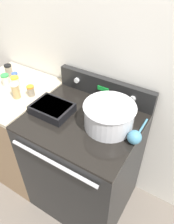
{
  "coord_description": "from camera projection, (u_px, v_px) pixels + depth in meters",
  "views": [
    {
      "loc": [
        0.6,
        -0.59,
        1.93
      ],
      "look_at": [
        0.02,
        0.34,
        1.02
      ],
      "focal_mm": 35.0,
      "sensor_mm": 36.0,
      "label": 1
    }
  ],
  "objects": [
    {
      "name": "spice_jar_blue_cap",
      "position": [
        16.0,
        79.0,
        1.73
      ],
      "size": [
        0.05,
        0.05,
        0.11
      ],
      "color": "beige",
      "rests_on": "side_counter"
    },
    {
      "name": "stove_range",
      "position": [
        84.0,
        163.0,
        1.77
      ],
      "size": [
        0.76,
        0.69,
        0.96
      ],
      "color": "black",
      "rests_on": "ground_plane"
    },
    {
      "name": "mixing_bowl",
      "position": [
        109.0,
        115.0,
        1.36
      ],
      "size": [
        0.33,
        0.33,
        0.16
      ],
      "color": "silver",
      "rests_on": "stove_range"
    },
    {
      "name": "spice_jar_black_cap",
      "position": [
        9.0,
        71.0,
        1.84
      ],
      "size": [
        0.06,
        0.06,
        0.11
      ],
      "color": "gray",
      "rests_on": "side_counter"
    },
    {
      "name": "side_counter",
      "position": [
        20.0,
        131.0,
        2.05
      ],
      "size": [
        0.64,
        0.66,
        0.97
      ],
      "color": "#896B4C",
      "rests_on": "ground_plane"
    },
    {
      "name": "spice_jar_yellow_cap",
      "position": [
        16.0,
        84.0,
        1.67
      ],
      "size": [
        0.06,
        0.06,
        0.12
      ],
      "color": "beige",
      "rests_on": "side_counter"
    },
    {
      "name": "spice_jar_green_cap",
      "position": [
        6.0,
        80.0,
        1.74
      ],
      "size": [
        0.06,
        0.06,
        0.09
      ],
      "color": "beige",
      "rests_on": "side_counter"
    },
    {
      "name": "spice_jar_orange_cap",
      "position": [
        31.0,
        91.0,
        1.63
      ],
      "size": [
        0.05,
        0.05,
        0.08
      ],
      "color": "gray",
      "rests_on": "side_counter"
    },
    {
      "name": "spice_jar_white_cap",
      "position": [
        16.0,
        91.0,
        1.6
      ],
      "size": [
        0.06,
        0.06,
        0.12
      ],
      "color": "tan",
      "rests_on": "side_counter"
    },
    {
      "name": "ladle",
      "position": [
        135.0,
        137.0,
        1.28
      ],
      "size": [
        0.09,
        0.27,
        0.09
      ],
      "color": "teal",
      "rests_on": "stove_range"
    },
    {
      "name": "kitchen_wall",
      "position": [
        111.0,
        58.0,
        1.51
      ],
      "size": [
        8.0,
        0.05,
        2.5
      ],
      "color": "silver",
      "rests_on": "ground_plane"
    },
    {
      "name": "control_panel",
      "position": [
        105.0,
        88.0,
        1.61
      ],
      "size": [
        0.76,
        0.07,
        0.16
      ],
      "color": "black",
      "rests_on": "stove_range"
    },
    {
      "name": "casserole_dish",
      "position": [
        52.0,
        108.0,
        1.5
      ],
      "size": [
        0.27,
        0.21,
        0.06
      ],
      "color": "black",
      "rests_on": "stove_range"
    }
  ]
}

